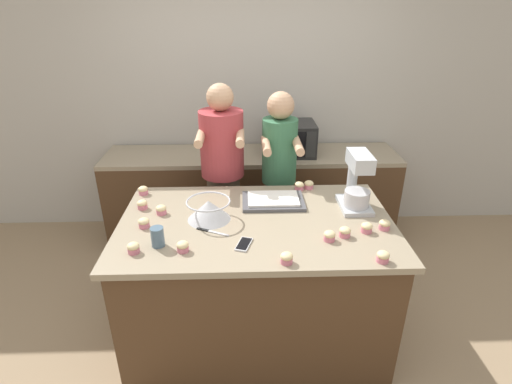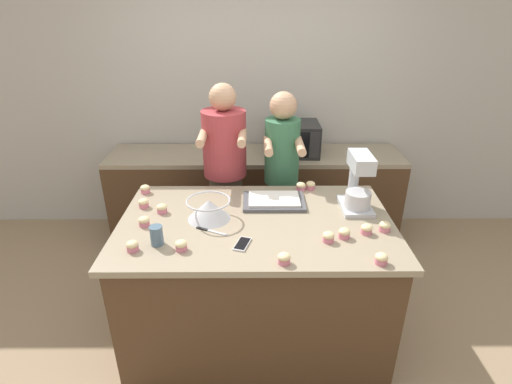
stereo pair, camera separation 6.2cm
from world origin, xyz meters
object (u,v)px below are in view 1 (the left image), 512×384
(microwave_oven, at_px, (291,138))
(drinking_glass, at_px, (158,237))
(cupcake_4, at_px, (144,223))
(cupcake_11, at_px, (309,185))
(stand_mixer, at_px, (357,184))
(cupcake_0, at_px, (299,186))
(cupcake_1, at_px, (385,225))
(cupcake_13, at_px, (345,232))
(cupcake_12, at_px, (329,236))
(baking_tray, at_px, (273,200))
(cupcake_7, at_px, (133,248))
(cupcake_6, at_px, (367,228))
(cupcake_10, at_px, (287,258))
(mixing_bowl, at_px, (209,209))
(cupcake_2, at_px, (183,246))
(cupcake_8, at_px, (142,204))
(cupcake_3, at_px, (161,210))
(cell_phone, at_px, (244,244))
(knife, at_px, (211,231))
(cupcake_9, at_px, (383,257))
(cupcake_5, at_px, (143,190))
(person_right, at_px, (279,181))

(microwave_oven, distance_m, drinking_glass, 1.89)
(cupcake_4, height_order, cupcake_11, same)
(stand_mixer, xyz_separation_m, drinking_glass, (-1.25, -0.44, -0.11))
(cupcake_0, bearing_deg, stand_mixer, -40.68)
(cupcake_1, xyz_separation_m, cupcake_13, (-0.27, -0.08, 0.00))
(cupcake_0, distance_m, cupcake_12, 0.71)
(baking_tray, relative_size, microwave_oven, 0.97)
(cupcake_7, height_order, cupcake_13, same)
(microwave_oven, height_order, cupcake_6, microwave_oven)
(cupcake_10, bearing_deg, cupcake_12, 38.08)
(mixing_bowl, height_order, cupcake_1, mixing_bowl)
(cupcake_1, xyz_separation_m, cupcake_10, (-0.64, -0.33, 0.00))
(baking_tray, bearing_deg, microwave_oven, 77.47)
(cupcake_2, relative_size, cupcake_8, 1.00)
(cupcake_10, bearing_deg, cupcake_3, 143.27)
(stand_mixer, bearing_deg, baking_tray, 171.28)
(cupcake_2, distance_m, cupcake_3, 0.49)
(cell_phone, distance_m, cupcake_4, 0.66)
(cupcake_6, bearing_deg, drinking_glass, -174.95)
(stand_mixer, xyz_separation_m, cupcake_10, (-0.53, -0.63, -0.14))
(cell_phone, bearing_deg, cupcake_6, 9.15)
(mixing_bowl, distance_m, cupcake_3, 0.33)
(baking_tray, distance_m, cupcake_4, 0.89)
(stand_mixer, xyz_separation_m, cupcake_12, (-0.26, -0.42, -0.14))
(cell_phone, relative_size, cupcake_1, 2.29)
(drinking_glass, xyz_separation_m, cupcake_10, (0.72, -0.19, -0.03))
(cupcake_2, height_order, cupcake_13, same)
(cupcake_4, height_order, cupcake_10, same)
(stand_mixer, height_order, cupcake_1, stand_mixer)
(knife, xyz_separation_m, cupcake_11, (0.70, 0.61, 0.03))
(cell_phone, distance_m, drinking_glass, 0.50)
(cupcake_2, height_order, cupcake_3, same)
(cupcake_9, height_order, cupcake_12, same)
(stand_mixer, distance_m, cupcake_11, 0.43)
(cupcake_1, height_order, cupcake_12, same)
(cupcake_9, height_order, cupcake_13, same)
(cupcake_3, bearing_deg, knife, -35.32)
(stand_mixer, bearing_deg, cupcake_9, -90.81)
(cupcake_3, bearing_deg, cupcake_13, -15.61)
(stand_mixer, height_order, cupcake_12, stand_mixer)
(cupcake_0, bearing_deg, cupcake_2, -133.88)
(cupcake_5, distance_m, cupcake_10, 1.31)
(cupcake_5, distance_m, cupcake_7, 0.77)
(knife, xyz_separation_m, cupcake_4, (-0.42, 0.07, 0.03))
(cupcake_0, bearing_deg, cupcake_1, -52.63)
(stand_mixer, xyz_separation_m, cupcake_3, (-1.31, -0.05, -0.14))
(cupcake_1, relative_size, cupcake_8, 1.00)
(person_right, bearing_deg, cupcake_1, -58.02)
(cupcake_8, xyz_separation_m, cupcake_9, (1.44, -0.66, 0.00))
(microwave_oven, height_order, cupcake_8, microwave_oven)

